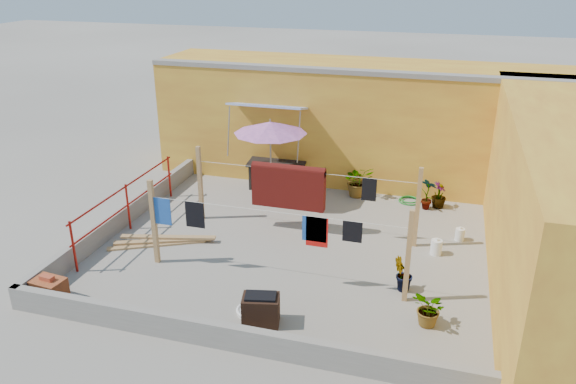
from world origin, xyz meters
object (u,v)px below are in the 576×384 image
(patio_umbrella, at_px, (270,128))
(outdoor_table, at_px, (277,165))
(brazier, at_px, (261,309))
(green_hose, at_px, (409,200))
(water_jug_a, at_px, (436,247))
(water_jug_b, at_px, (460,234))
(brick_stack, at_px, (49,289))
(plant_back_a, at_px, (358,181))
(white_basin, at_px, (251,311))

(patio_umbrella, xyz_separation_m, outdoor_table, (-0.15, 0.98, -1.30))
(brazier, distance_m, green_hose, 6.31)
(water_jug_a, distance_m, water_jug_b, 0.93)
(water_jug_a, relative_size, water_jug_b, 1.17)
(water_jug_b, bearing_deg, brick_stack, -147.54)
(outdoor_table, bearing_deg, plant_back_a, -0.00)
(water_jug_b, distance_m, green_hose, 2.24)
(outdoor_table, bearing_deg, green_hose, -0.00)
(brick_stack, height_order, white_basin, brick_stack)
(white_basin, relative_size, water_jug_b, 1.68)
(patio_umbrella, bearing_deg, water_jug_a, -21.85)
(brazier, relative_size, water_jug_b, 2.18)
(outdoor_table, bearing_deg, white_basin, -76.99)
(plant_back_a, bearing_deg, green_hose, 0.00)
(outdoor_table, xyz_separation_m, green_hose, (3.56, -0.00, -0.61))
(brick_stack, distance_m, plant_back_a, 7.85)
(brazier, xyz_separation_m, water_jug_b, (3.22, 4.14, -0.13))
(water_jug_b, bearing_deg, brazier, -127.88)
(water_jug_a, xyz_separation_m, green_hose, (-0.78, 2.66, -0.13))
(outdoor_table, relative_size, brick_stack, 2.64)
(brick_stack, height_order, plant_back_a, plant_back_a)
(water_jug_a, height_order, water_jug_b, water_jug_a)
(outdoor_table, bearing_deg, water_jug_b, -21.14)
(green_hose, bearing_deg, water_jug_b, -56.05)
(white_basin, height_order, water_jug_b, water_jug_b)
(outdoor_table, distance_m, water_jug_a, 5.11)
(white_basin, bearing_deg, brazier, -41.36)
(brick_stack, bearing_deg, water_jug_a, 29.28)
(brick_stack, bearing_deg, patio_umbrella, 65.37)
(brick_stack, height_order, water_jug_a, brick_stack)
(patio_umbrella, relative_size, brick_stack, 3.55)
(patio_umbrella, relative_size, water_jug_b, 6.78)
(brick_stack, bearing_deg, outdoor_table, 70.01)
(outdoor_table, relative_size, water_jug_a, 4.31)
(patio_umbrella, height_order, green_hose, patio_umbrella)
(outdoor_table, distance_m, water_jug_b, 5.18)
(water_jug_b, bearing_deg, outdoor_table, 158.86)
(white_basin, distance_m, water_jug_b, 5.23)
(brazier, height_order, water_jug_b, brazier)
(brazier, relative_size, water_jug_a, 1.87)
(white_basin, xyz_separation_m, plant_back_a, (0.88, 5.77, 0.37))
(patio_umbrella, relative_size, brazier, 3.11)
(brazier, relative_size, plant_back_a, 0.83)
(water_jug_b, relative_size, plant_back_a, 0.38)
(outdoor_table, relative_size, plant_back_a, 1.91)
(green_hose, bearing_deg, brick_stack, -132.61)
(plant_back_a, bearing_deg, white_basin, -98.67)
(green_hose, bearing_deg, water_jug_a, -73.67)
(white_basin, height_order, plant_back_a, plant_back_a)
(brick_stack, bearing_deg, white_basin, 9.80)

